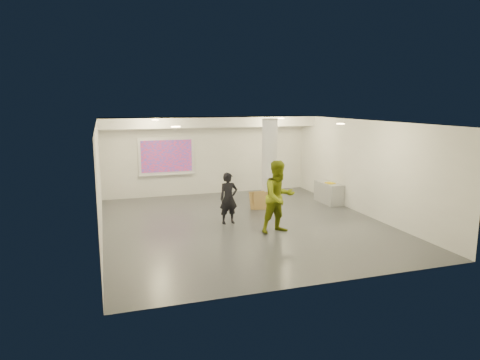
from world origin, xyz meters
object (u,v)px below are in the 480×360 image
object	(u,v)px
column	(269,163)
projection_screen	(167,157)
woman	(229,198)
man	(279,197)
credenza	(329,193)

from	to	relation	value
column	projection_screen	world-z (taller)	column
projection_screen	woman	xyz separation A→B (m)	(1.18, -4.26, -0.77)
column	man	bearing A→B (deg)	-106.65
projection_screen	woman	world-z (taller)	projection_screen
woman	man	size ratio (longest dim) A/B	0.76
column	credenza	bearing A→B (deg)	-4.48
credenza	projection_screen	bearing A→B (deg)	151.71
column	woman	distance (m)	2.61
projection_screen	man	world-z (taller)	projection_screen
projection_screen	man	distance (m)	5.99
projection_screen	credenza	xyz separation A→B (m)	(5.32, -2.83, -1.16)
credenza	column	bearing A→B (deg)	175.22
column	credenza	world-z (taller)	column
column	woman	xyz separation A→B (m)	(-1.92, -1.60, -0.74)
projection_screen	man	bearing A→B (deg)	-67.94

